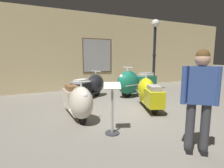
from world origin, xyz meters
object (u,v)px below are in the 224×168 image
visitor_1 (200,95)px  scooter_3 (134,83)px  scooter_0 (78,102)px  scooter_2 (148,93)px  scooter_1 (92,86)px  info_stanchion (112,113)px  lamppost (154,51)px

visitor_1 → scooter_3: bearing=20.5°
scooter_0 → visitor_1: (1.27, -2.28, 0.49)m
scooter_2 → scooter_1: bearing=51.6°
info_stanchion → scooter_1: bearing=77.8°
visitor_1 → info_stanchion: size_ratio=1.59×
info_stanchion → scooter_0: bearing=109.3°
scooter_0 → scooter_2: bearing=92.4°
scooter_0 → scooter_2: (2.15, 0.11, 0.00)m
scooter_0 → info_stanchion: size_ratio=1.56×
scooter_0 → lamppost: (3.72, 1.81, 1.31)m
scooter_3 → scooter_1: bearing=-29.5°
scooter_3 → lamppost: lamppost is taller
info_stanchion → scooter_2: bearing=34.1°
scooter_1 → info_stanchion: 3.21m
scooter_2 → visitor_1: visitor_1 is taller
scooter_3 → visitor_1: size_ratio=1.19×
scooter_2 → lamppost: lamppost is taller
scooter_0 → lamppost: lamppost is taller
scooter_2 → visitor_1: bearing=-178.1°
scooter_1 → lamppost: bearing=-39.1°
scooter_3 → info_stanchion: size_ratio=1.89×
info_stanchion → scooter_3: bearing=50.1°
scooter_3 → visitor_1: (-1.32, -3.84, 0.41)m
scooter_1 → scooter_3: bearing=-51.7°
scooter_1 → visitor_1: bearing=-121.1°
scooter_0 → info_stanchion: bearing=18.6°
scooter_0 → scooter_1: (1.06, 2.05, 0.00)m
scooter_2 → visitor_1: size_ratio=1.02×
scooter_2 → lamppost: (1.57, 1.69, 1.31)m
scooter_1 → scooter_2: bearing=-94.4°
scooter_2 → lamppost: 2.65m
lamppost → visitor_1: 4.84m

